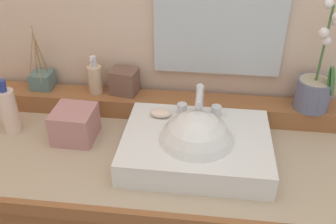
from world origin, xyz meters
TOP-DOWN VIEW (x-y plane):
  - back_ledge at (0.00, 0.21)m, footprint 1.29×0.10m
  - sink_basin at (0.15, -0.03)m, footprint 0.44×0.34m
  - soap_bar at (0.03, 0.07)m, footprint 0.07×0.04m
  - potted_plant at (0.52, 0.20)m, footprint 0.12×0.12m
  - soap_dispenser at (-0.23, 0.22)m, footprint 0.05×0.05m
  - reed_diffuser at (-0.44, 0.23)m, footprint 0.08×0.09m
  - trinket_box at (-0.13, 0.23)m, footprint 0.10×0.09m
  - lotion_bottle at (-0.48, 0.04)m, footprint 0.06×0.06m
  - tissue_box at (-0.25, 0.03)m, footprint 0.13×0.13m

SIDE VIEW (x-z plane):
  - back_ledge at x=0.00m, z-range 0.84..0.90m
  - sink_basin at x=0.15m, z-range 0.75..1.01m
  - tissue_box at x=-0.25m, z-range 0.84..0.94m
  - lotion_bottle at x=-0.48m, z-range 0.82..1.01m
  - soap_bar at x=0.03m, z-range 0.91..0.94m
  - reed_diffuser at x=-0.44m, z-range 0.82..1.06m
  - trinket_box at x=-0.13m, z-range 0.90..0.99m
  - soap_dispenser at x=-0.23m, z-range 0.89..1.03m
  - potted_plant at x=0.52m, z-range 0.80..1.16m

